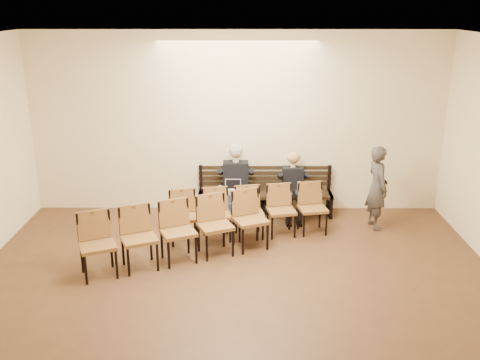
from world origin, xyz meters
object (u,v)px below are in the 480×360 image
object	(u,v)px
chair_row_front	(178,232)
water_bottle	(299,194)
bag	(270,207)
chair_row_back	(249,213)
laptop	(233,194)
seated_man	(236,182)
bench	(265,204)
seated_woman	(293,189)
passerby	(378,181)

from	to	relation	value
chair_row_front	water_bottle	bearing A→B (deg)	14.39
bag	chair_row_back	distance (m)	1.27
laptop	chair_row_back	bearing A→B (deg)	-80.69
chair_row_front	chair_row_back	xyz separation A→B (m)	(1.14, 0.93, -0.04)
seated_man	laptop	size ratio (longest dim) A/B	4.83
bench	water_bottle	world-z (taller)	water_bottle
chair_row_back	chair_row_front	bearing A→B (deg)	-150.87
chair_row_front	seated_woman	bearing A→B (deg)	19.78
water_bottle	passerby	distance (m)	1.45
seated_man	passerby	size ratio (longest dim) A/B	0.81
bag	chair_row_front	size ratio (longest dim) A/B	0.12
bag	passerby	distance (m)	2.17
chair_row_back	water_bottle	bearing A→B (deg)	25.77
water_bottle	chair_row_back	world-z (taller)	chair_row_back
water_bottle	chair_row_front	world-z (taller)	chair_row_front
bench	chair_row_front	distance (m)	2.48
chair_row_back	passerby	bearing A→B (deg)	0.84
bench	laptop	distance (m)	0.79
water_bottle	chair_row_back	xyz separation A→B (m)	(-0.93, -0.67, -0.12)
bench	chair_row_back	xyz separation A→B (m)	(-0.32, -1.05, 0.23)
laptop	water_bottle	world-z (taller)	water_bottle
seated_man	chair_row_front	size ratio (longest dim) A/B	0.48
laptop	seated_man	bearing A→B (deg)	63.99
seated_man	water_bottle	xyz separation A→B (m)	(1.18, -0.26, -0.15)
seated_woman	chair_row_back	xyz separation A→B (m)	(-0.84, -0.93, -0.13)
seated_woman	bag	distance (m)	0.66
chair_row_front	chair_row_back	distance (m)	1.48
laptop	water_bottle	distance (m)	1.23
seated_woman	bag	bearing A→B (deg)	152.62
seated_man	water_bottle	world-z (taller)	seated_man
laptop	bench	bearing A→B (deg)	15.80
bag	chair_row_front	world-z (taller)	chair_row_front
water_bottle	bag	distance (m)	0.83
seated_woman	chair_row_back	bearing A→B (deg)	-132.23
bench	seated_woman	world-z (taller)	seated_woman
bag	chair_row_back	size ratio (longest dim) A/B	0.13
laptop	chair_row_front	world-z (taller)	chair_row_front
passerby	chair_row_back	distance (m)	2.41
chair_row_front	bag	bearing A→B (deg)	29.75
bag	passerby	size ratio (longest dim) A/B	0.20
laptop	chair_row_front	xyz separation A→B (m)	(-0.84, -1.63, -0.06)
passerby	water_bottle	bearing A→B (deg)	69.45
bag	seated_man	bearing A→B (deg)	-161.83
bag	chair_row_front	distance (m)	2.63
seated_woman	chair_row_front	distance (m)	2.73
laptop	passerby	xyz separation A→B (m)	(2.63, -0.24, 0.33)
seated_woman	seated_man	bearing A→B (deg)	180.00
seated_woman	bag	xyz separation A→B (m)	(-0.42, 0.22, -0.46)
seated_man	bench	bearing A→B (deg)	11.89
passerby	seated_man	bearing A→B (deg)	67.97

